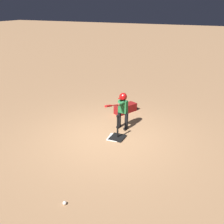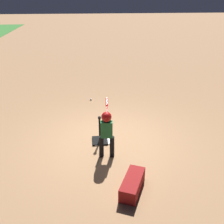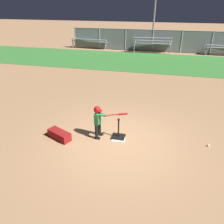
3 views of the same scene
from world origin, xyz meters
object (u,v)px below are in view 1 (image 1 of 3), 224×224
at_px(equipment_bag, 126,108).
at_px(baseball, 65,203).
at_px(batter_child, 122,107).
at_px(batting_tee, 118,135).

bearing_deg(equipment_bag, baseball, 32.27).
xyz_separation_m(batter_child, equipment_bag, (-1.26, -0.40, -0.58)).
bearing_deg(batter_child, batting_tee, 11.37).
height_order(baseball, equipment_bag, equipment_bag).
distance_m(baseball, equipment_bag, 4.82).
height_order(batting_tee, baseball, batting_tee).
relative_size(batting_tee, equipment_bag, 0.84).
bearing_deg(batting_tee, batter_child, -168.63).
bearing_deg(baseball, batter_child, -175.40).
distance_m(batter_child, baseball, 3.59).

